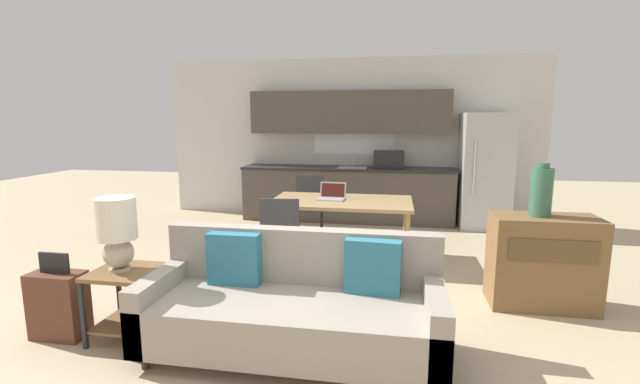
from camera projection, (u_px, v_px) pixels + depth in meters
ground_plane at (282, 356)px, 3.09m from camera, size 20.00×20.00×0.00m
wall_back at (350, 139)px, 7.36m from camera, size 6.40×0.07×2.70m
kitchen_counter at (348, 170)px, 7.15m from camera, size 3.50×0.65×2.15m
refrigerator at (484, 171)px, 6.66m from camera, size 0.73×0.78×1.78m
dining_table at (341, 205)px, 5.17m from camera, size 1.68×0.95×0.72m
couch at (295, 307)px, 3.11m from camera, size 2.11×0.80×0.86m
side_table at (126, 292)px, 3.29m from camera, size 0.46×0.46×0.55m
table_lamp at (117, 229)px, 3.22m from camera, size 0.30×0.30×0.56m
credenza at (543, 262)px, 3.86m from camera, size 0.90×0.46×0.84m
vase at (541, 191)px, 3.77m from camera, size 0.19×0.19×0.47m
dining_chair_far_left at (310, 203)px, 6.07m from camera, size 0.48×0.48×0.90m
dining_chair_near_left at (282, 233)px, 4.49m from camera, size 0.47×0.47×0.90m
laptop at (332, 195)px, 5.22m from camera, size 0.34×0.28×0.20m
suitcase at (59, 304)px, 3.32m from camera, size 0.41×0.22×0.68m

